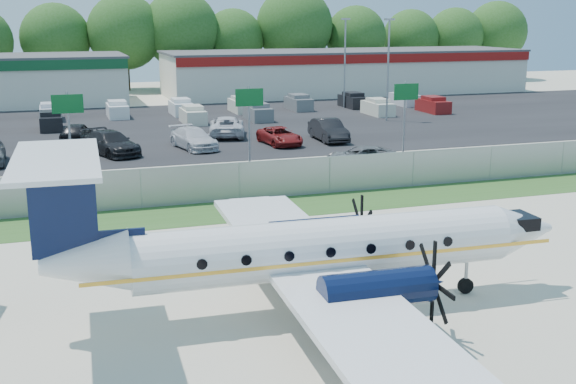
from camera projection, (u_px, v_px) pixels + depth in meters
name	position (u px, v px, depth m)	size (l,w,h in m)	color
ground	(343.00, 298.00, 24.43)	(170.00, 170.00, 0.00)	beige
grass_verge	(250.00, 210.00, 35.50)	(170.00, 4.00, 0.02)	#2D561E
access_road	(218.00, 180.00, 41.95)	(170.00, 8.00, 0.02)	black
parking_lot	(163.00, 128.00, 61.32)	(170.00, 32.00, 0.02)	black
perimeter_fence	(239.00, 181.00, 37.11)	(120.00, 0.06, 1.99)	gray
building_east	(346.00, 71.00, 88.90)	(44.40, 12.40, 5.24)	silver
sign_left	(68.00, 116.00, 42.27)	(1.80, 0.26, 5.00)	gray
sign_mid	(249.00, 108.00, 45.62)	(1.80, 0.26, 5.00)	gray
sign_right	(405.00, 102.00, 48.97)	(1.80, 0.26, 5.00)	gray
light_pole_ne	(388.00, 63.00, 64.33)	(0.90, 0.35, 9.09)	gray
light_pole_se	(345.00, 57.00, 73.56)	(0.90, 0.35, 9.09)	gray
tree_line	(122.00, 90.00, 92.69)	(112.00, 6.00, 14.00)	#235017
aircraft	(314.00, 249.00, 22.87)	(17.59, 17.36, 5.46)	silver
cone_starboard_wing	(176.00, 235.00, 30.65)	(0.33, 0.33, 0.46)	#ED5407
road_car_mid	(361.00, 167.00, 45.49)	(2.20, 4.77, 1.33)	#595B5E
parked_car_b	(112.00, 155.00, 49.64)	(2.26, 5.55, 1.61)	black
parked_car_c	(194.00, 149.00, 51.87)	(2.11, 5.18, 1.50)	silver
parked_car_d	(280.00, 145.00, 53.47)	(2.17, 4.70, 1.31)	maroon
parked_car_e	(328.00, 141.00, 55.12)	(1.76, 5.06, 1.67)	black
parked_car_f	(78.00, 143.00, 54.36)	(1.81, 4.49, 1.53)	black
parked_car_g	(227.00, 136.00, 57.22)	(2.65, 5.75, 1.60)	silver
far_parking_rows	(154.00, 120.00, 65.94)	(56.00, 10.00, 1.60)	gray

